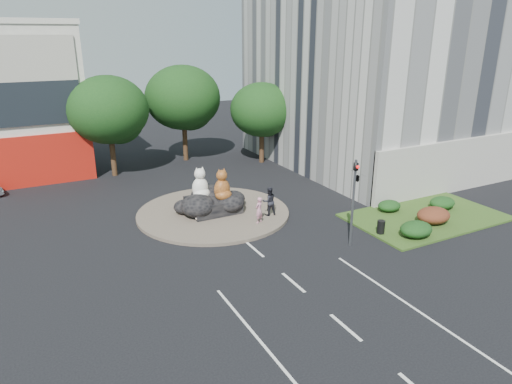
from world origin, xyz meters
TOP-DOWN VIEW (x-y plane):
  - ground at (0.00, 0.00)m, footprint 120.00×120.00m
  - roundabout_island at (0.00, 10.00)m, footprint 10.00×10.00m
  - rock_plinth at (0.00, 10.00)m, footprint 3.20×2.60m
  - grass_verge at (12.00, 3.00)m, footprint 10.00×6.00m
  - tree_left at (-3.93, 22.06)m, footprint 6.46×6.46m
  - tree_mid at (3.07, 24.06)m, footprint 6.84×6.84m
  - tree_right at (9.07, 20.06)m, footprint 5.70×5.70m
  - hedge_near_green at (9.00, 1.00)m, footprint 2.00×1.60m
  - hedge_red at (11.50, 2.00)m, footprint 2.20×1.76m
  - hedge_mid_green at (14.00, 3.50)m, footprint 1.80×1.44m
  - hedge_back_green at (10.50, 4.80)m, footprint 1.60×1.28m
  - traffic_light at (5.10, 2.00)m, footprint 0.44×1.24m
  - street_lamp at (12.82, 8.00)m, footprint 2.34×0.22m
  - cat_white at (-0.68, 10.44)m, footprint 1.40×1.25m
  - cat_tabby at (0.48, 9.55)m, footprint 1.48×1.36m
  - kitten_calico at (-1.42, 8.99)m, footprint 0.73×0.73m
  - kitten_white at (1.73, 9.47)m, footprint 0.57×0.52m
  - pedestrian_pink at (1.78, 6.89)m, footprint 0.72×0.63m
  - pedestrian_dark at (2.95, 7.72)m, footprint 0.99×0.80m
  - litter_bin at (7.50, 2.29)m, footprint 0.59×0.59m

SIDE VIEW (x-z plane):
  - ground at x=0.00m, z-range 0.00..0.00m
  - grass_verge at x=12.00m, z-range 0.00..0.12m
  - roundabout_island at x=0.00m, z-range 0.00..0.20m
  - hedge_back_green at x=10.50m, z-range 0.12..0.84m
  - litter_bin at x=7.50m, z-range 0.12..0.92m
  - hedge_mid_green at x=14.00m, z-range 0.12..0.93m
  - hedge_near_green at x=9.00m, z-range 0.12..1.02m
  - kitten_white at x=1.73m, z-range 0.20..0.98m
  - hedge_red at x=11.50m, z-range 0.12..1.11m
  - rock_plinth at x=0.00m, z-range 0.20..1.10m
  - kitten_calico at x=-1.42m, z-range 0.20..1.13m
  - pedestrian_pink at x=1.78m, z-range 0.20..1.87m
  - pedestrian_dark at x=2.95m, z-range 0.20..2.09m
  - cat_tabby at x=0.48m, z-range 1.10..3.19m
  - cat_white at x=-0.68m, z-range 1.10..3.22m
  - traffic_light at x=5.10m, z-range 1.12..6.12m
  - street_lamp at x=12.82m, z-range 0.52..8.58m
  - tree_right at x=9.07m, z-range 0.98..8.28m
  - tree_left at x=-3.93m, z-range 1.11..9.38m
  - tree_mid at x=3.07m, z-range 1.18..9.94m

